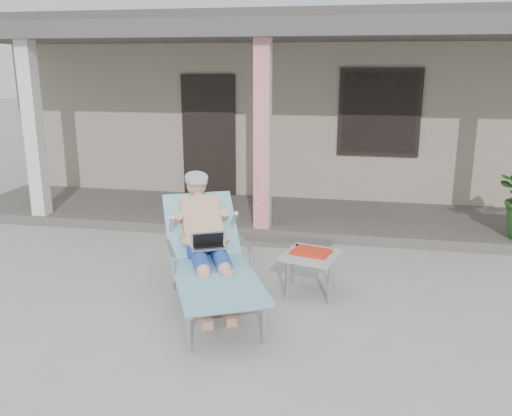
# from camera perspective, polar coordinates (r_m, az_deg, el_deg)

# --- Properties ---
(ground) EXTENTS (60.00, 60.00, 0.00)m
(ground) POSITION_cam_1_polar(r_m,az_deg,el_deg) (5.89, -3.25, -9.40)
(ground) COLOR #9E9E99
(ground) RESTS_ON ground
(house) EXTENTS (10.40, 5.40, 3.30)m
(house) POSITION_cam_1_polar(r_m,az_deg,el_deg) (11.79, 4.68, 11.24)
(house) COLOR #9E927D
(house) RESTS_ON ground
(porch_deck) EXTENTS (10.00, 2.00, 0.15)m
(porch_deck) POSITION_cam_1_polar(r_m,az_deg,el_deg) (8.63, 1.71, -0.85)
(porch_deck) COLOR #605B56
(porch_deck) RESTS_ON ground
(porch_overhang) EXTENTS (10.00, 2.30, 2.85)m
(porch_overhang) POSITION_cam_1_polar(r_m,az_deg,el_deg) (8.25, 1.80, 17.48)
(porch_overhang) COLOR silver
(porch_overhang) RESTS_ON porch_deck
(porch_step) EXTENTS (2.00, 0.30, 0.07)m
(porch_step) POSITION_cam_1_polar(r_m,az_deg,el_deg) (7.56, 0.25, -3.46)
(porch_step) COLOR #605B56
(porch_step) RESTS_ON ground
(lounger) EXTENTS (1.54, 2.12, 1.34)m
(lounger) POSITION_cam_1_polar(r_m,az_deg,el_deg) (5.55, -5.16, -1.92)
(lounger) COLOR #B7B7BC
(lounger) RESTS_ON ground
(side_table) EXTENTS (0.68, 0.68, 0.50)m
(side_table) POSITION_cam_1_polar(r_m,az_deg,el_deg) (5.85, 5.81, -5.19)
(side_table) COLOR #A3A39E
(side_table) RESTS_ON ground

